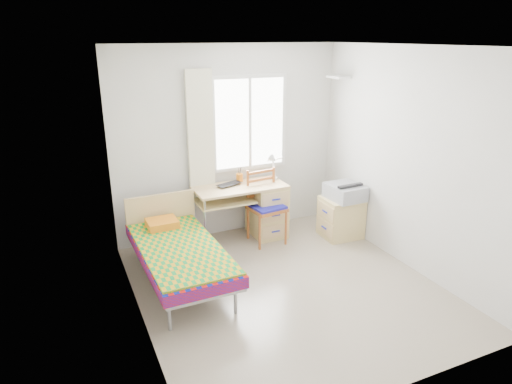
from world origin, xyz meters
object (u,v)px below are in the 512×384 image
Objects in this scene: bed at (178,250)px; printer at (345,191)px; desk at (262,207)px; cabinet at (341,217)px; chair at (266,202)px.

printer is at bearing 4.53° from bed.
desk is at bearing 27.26° from bed.
desk is 2.19× the size of cabinet.
bed is at bearing -163.79° from chair.
printer is (2.41, 0.24, 0.29)m from bed.
bed is 1.51m from chair.
bed is at bearing -176.31° from printer.
chair is 1.97× the size of printer.
bed is 1.86× the size of chair.
desk is 1.16m from printer.
bed reaches higher than desk.
bed is at bearing -151.72° from desk.
desk is at bearing 150.58° from printer.
cabinet is at bearing 114.26° from printer.
desk is at bearing 156.26° from cabinet.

